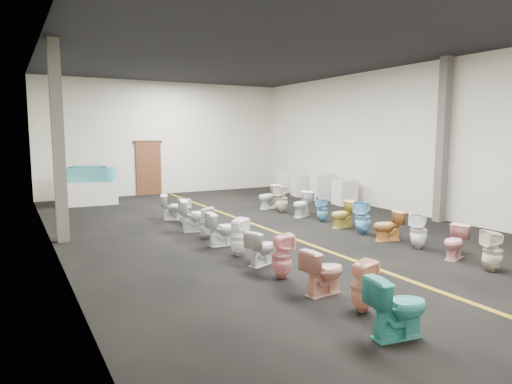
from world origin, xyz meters
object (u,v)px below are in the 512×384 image
Objects in this scene: appliance_crate_d at (284,181)px; toilet_right_5 at (388,226)px; toilet_right_8 at (322,209)px; display_table at (89,193)px; toilet_right_4 at (419,230)px; toilet_right_6 at (363,217)px; toilet_left_0 at (398,307)px; toilet_left_2 at (323,271)px; appliance_crate_c at (302,185)px; toilet_left_8 at (195,215)px; toilet_left_6 at (223,229)px; toilet_right_9 at (302,204)px; toilet_left_10 at (174,207)px; toilet_right_3 at (455,242)px; toilet_left_9 at (184,212)px; bathtub at (88,174)px; appliance_crate_a at (345,192)px; toilet_right_11 at (269,197)px; toilet_left_5 at (238,237)px; toilet_left_1 at (363,286)px; appliance_crate_b at (322,187)px; toilet_right_2 at (493,251)px; toilet_left_3 at (282,256)px; toilet_right_7 at (343,214)px; toilet_left_4 at (261,247)px; toilet_right_10 at (282,199)px; toilet_left_7 at (206,223)px.

toilet_right_5 is (-2.60, -8.56, -0.10)m from appliance_crate_d.
display_table is at bearing -129.50° from toilet_right_8.
toilet_right_4 is 1.65m from toilet_right_6.
toilet_left_0 is 1.64m from toilet_left_2.
appliance_crate_c is 1.04× the size of toilet_left_8.
toilet_right_9 is (3.52, 2.04, -0.00)m from toilet_left_6.
toilet_left_10 is 0.87× the size of toilet_right_6.
toilet_right_3 is (3.48, 0.34, -0.03)m from toilet_left_2.
toilet_left_9 is at bearing 7.82° from toilet_left_0.
appliance_crate_a is (7.72, -4.29, -0.64)m from bathtub.
toilet_left_2 is 0.92× the size of toilet_right_11.
bathtub reaches higher than toilet_left_10.
toilet_left_9 is at bearing -174.49° from appliance_crate_a.
toilet_left_5 reaches higher than toilet_right_3.
bathtub is at bearing 1.95° from toilet_left_1.
toilet_right_11 is (-2.72, -0.73, -0.10)m from appliance_crate_b.
toilet_right_6 reaches higher than toilet_right_2.
toilet_left_3 is 1.06× the size of toilet_left_10.
toilet_right_4 is 2.51m from toilet_right_7.
appliance_crate_a is 6.92m from toilet_right_3.
toilet_right_6 reaches higher than toilet_right_4.
toilet_left_1 is at bearing -128.37° from appliance_crate_a.
toilet_left_8 reaches higher than toilet_left_4.
toilet_left_10 is (-6.07, -2.36, -0.06)m from appliance_crate_c.
bathtub is at bearing -135.00° from toilet_right_5.
toilet_left_2 reaches higher than toilet_right_5.
toilet_right_9 is 1.73m from toilet_right_11.
toilet_left_1 is (1.71, -11.89, -0.71)m from bathtub.
toilet_right_10 reaches higher than appliance_crate_c.
toilet_left_3 is at bearing -33.22° from toilet_right_8.
toilet_right_10 is (-0.17, 6.14, 0.09)m from toilet_right_3.
display_table is 2.09× the size of appliance_crate_a.
toilet_left_1 is 0.98× the size of toilet_left_6.
appliance_crate_c is 9.66m from toilet_left_4.
toilet_right_11 is at bearing -55.03° from toilet_left_4.
toilet_right_11 is (-2.72, -2.02, -0.03)m from appliance_crate_c.
toilet_left_9 is at bearing -169.23° from toilet_right_4.
toilet_right_4 is 0.92× the size of toilet_right_10.
toilet_left_7 reaches higher than toilet_left_10.
toilet_right_8 is (5.18, -6.39, -0.05)m from display_table.
appliance_crate_a is 1.23× the size of toilet_right_7.
appliance_crate_a reaches higher than appliance_crate_c.
appliance_crate_b is 1.44× the size of toilet_right_5.
toilet_left_9 is 1.03× the size of toilet_right_3.
display_table is 2.09× the size of toilet_right_10.
toilet_right_3 is at bearing 10.97° from toilet_right_8.
toilet_left_0 is 9.58m from toilet_right_11.
appliance_crate_d is at bearing -17.88° from toilet_left_0.
toilet_right_10 is at bearing -9.97° from toilet_right_11.
toilet_right_3 is at bearing -108.52° from appliance_crate_b.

